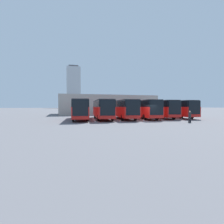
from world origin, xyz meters
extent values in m
plane|color=#5B5B60|center=(0.00, 0.00, 0.00)|extent=(600.00, 600.00, 0.00)
cube|color=red|center=(-9.61, -6.49, 1.32)|extent=(3.76, 12.38, 1.74)
cube|color=black|center=(-9.61, -6.49, 2.72)|extent=(3.70, 12.19, 1.07)
cube|color=black|center=(-8.96, -0.41, 2.10)|extent=(2.17, 0.27, 2.31)
cube|color=red|center=(-8.96, -0.41, 0.67)|extent=(2.34, 0.31, 0.40)
cube|color=#333338|center=(-9.61, -6.49, 3.32)|extent=(3.61, 11.88, 0.12)
cylinder|color=black|center=(-10.28, -2.61, 0.50)|extent=(0.40, 1.02, 0.99)
cylinder|color=black|center=(-8.13, -2.85, 0.50)|extent=(0.40, 1.02, 0.99)
cylinder|color=black|center=(-11.09, -10.13, 0.50)|extent=(0.40, 1.02, 0.99)
cylinder|color=black|center=(-8.94, -10.36, 0.50)|extent=(0.40, 1.02, 0.99)
cube|color=#9E9E99|center=(-7.69, -4.66, 0.07)|extent=(0.90, 6.12, 0.15)
cube|color=red|center=(-5.77, -6.53, 1.32)|extent=(3.76, 12.38, 1.74)
cube|color=black|center=(-5.77, -6.53, 2.72)|extent=(3.70, 12.19, 1.07)
cube|color=black|center=(-5.11, -0.45, 2.10)|extent=(2.17, 0.27, 2.31)
cube|color=red|center=(-5.11, -0.45, 0.67)|extent=(2.34, 0.31, 0.40)
cube|color=#333338|center=(-5.77, -6.53, 3.32)|extent=(3.61, 11.88, 0.12)
cylinder|color=black|center=(-6.44, -2.65, 0.50)|extent=(0.40, 1.02, 0.99)
cylinder|color=black|center=(-4.28, -2.89, 0.50)|extent=(0.40, 1.02, 0.99)
cylinder|color=black|center=(-7.25, -10.17, 0.50)|extent=(0.40, 1.02, 0.99)
cylinder|color=black|center=(-5.09, -10.40, 0.50)|extent=(0.40, 1.02, 0.99)
cube|color=#9E9E99|center=(-3.84, -4.70, 0.07)|extent=(0.90, 6.12, 0.15)
cube|color=red|center=(-1.92, -5.71, 1.32)|extent=(3.76, 12.38, 1.74)
cube|color=black|center=(-1.92, -5.71, 2.72)|extent=(3.70, 12.19, 1.07)
cube|color=black|center=(-1.27, 0.36, 2.10)|extent=(2.17, 0.27, 2.31)
cube|color=red|center=(-1.27, 0.37, 0.67)|extent=(2.34, 0.31, 0.40)
cube|color=#333338|center=(-1.92, -5.71, 3.32)|extent=(3.61, 11.88, 0.12)
cylinder|color=black|center=(-2.60, -1.84, 0.50)|extent=(0.40, 1.02, 0.99)
cylinder|color=black|center=(-0.44, -2.07, 0.50)|extent=(0.40, 1.02, 0.99)
cylinder|color=black|center=(-3.41, -9.35, 0.50)|extent=(0.40, 1.02, 0.99)
cylinder|color=black|center=(-1.25, -9.58, 0.50)|extent=(0.40, 1.02, 0.99)
cube|color=#9E9E99|center=(0.00, -3.88, 0.07)|extent=(0.90, 6.12, 0.15)
cube|color=red|center=(1.92, -5.85, 1.32)|extent=(3.76, 12.38, 1.74)
cube|color=black|center=(1.92, -5.85, 2.72)|extent=(3.70, 12.19, 1.07)
cube|color=black|center=(2.58, 0.22, 2.10)|extent=(2.17, 0.27, 2.31)
cube|color=red|center=(2.58, 0.22, 0.67)|extent=(2.34, 0.31, 0.40)
cube|color=#333338|center=(1.92, -5.85, 3.32)|extent=(3.61, 11.88, 0.12)
cylinder|color=black|center=(1.25, -1.98, 0.50)|extent=(0.40, 1.02, 0.99)
cylinder|color=black|center=(3.41, -2.21, 0.50)|extent=(0.40, 1.02, 0.99)
cylinder|color=black|center=(0.44, -9.49, 0.50)|extent=(0.40, 1.02, 0.99)
cylinder|color=black|center=(2.60, -9.73, 0.50)|extent=(0.40, 1.02, 0.99)
cube|color=#9E9E99|center=(3.84, -4.03, 0.07)|extent=(0.90, 6.12, 0.15)
cube|color=red|center=(5.77, -6.01, 1.32)|extent=(3.76, 12.38, 1.74)
cube|color=black|center=(5.77, -6.01, 2.72)|extent=(3.70, 12.19, 1.07)
cube|color=black|center=(6.42, 0.06, 2.10)|extent=(2.17, 0.27, 2.31)
cube|color=red|center=(6.42, 0.06, 0.67)|extent=(2.34, 0.31, 0.40)
cube|color=#333338|center=(5.77, -6.01, 3.32)|extent=(3.61, 11.88, 0.12)
cylinder|color=black|center=(5.09, -2.14, 0.50)|extent=(0.40, 1.02, 0.99)
cylinder|color=black|center=(7.25, -2.37, 0.50)|extent=(0.40, 1.02, 0.99)
cylinder|color=black|center=(4.28, -9.65, 0.50)|extent=(0.40, 1.02, 0.99)
cylinder|color=black|center=(6.44, -9.89, 0.50)|extent=(0.40, 1.02, 0.99)
cube|color=#9E9E99|center=(7.69, -4.19, 0.07)|extent=(0.90, 6.12, 0.15)
cube|color=red|center=(9.61, -6.15, 1.32)|extent=(3.76, 12.38, 1.74)
cube|color=black|center=(9.61, -6.15, 2.72)|extent=(3.70, 12.19, 1.07)
cube|color=black|center=(10.26, -0.08, 2.10)|extent=(2.17, 0.27, 2.31)
cube|color=red|center=(10.27, -0.08, 0.67)|extent=(2.34, 0.31, 0.40)
cube|color=#333338|center=(9.61, -6.15, 3.32)|extent=(3.61, 11.88, 0.12)
cylinder|color=black|center=(8.94, -2.28, 0.50)|extent=(0.40, 1.02, 0.99)
cylinder|color=black|center=(11.09, -2.51, 0.50)|extent=(0.40, 1.02, 0.99)
cylinder|color=black|center=(8.13, -9.79, 0.50)|extent=(0.40, 1.02, 0.99)
cylinder|color=black|center=(10.28, -10.02, 0.50)|extent=(0.40, 1.02, 0.99)
cylinder|color=black|center=(-4.37, 3.74, 0.40)|extent=(0.24, 0.24, 0.80)
cylinder|color=black|center=(-4.55, 3.82, 0.40)|extent=(0.24, 0.24, 0.80)
cylinder|color=#262628|center=(-4.46, 3.78, 1.12)|extent=(0.49, 0.49, 0.63)
sphere|color=tan|center=(-4.46, 3.78, 1.55)|extent=(0.22, 0.22, 0.22)
cube|color=#A8A399|center=(0.00, -26.09, 2.69)|extent=(26.99, 12.77, 5.38)
cube|color=silver|center=(0.00, -33.97, 5.13)|extent=(26.99, 3.00, 0.24)
cylinder|color=slate|center=(-9.45, -35.07, 2.57)|extent=(0.20, 0.20, 5.13)
cylinder|color=slate|center=(9.45, -35.07, 2.57)|extent=(0.20, 0.20, 5.13)
cube|color=#ADB2B7|center=(-4.40, -238.61, 29.63)|extent=(19.22, 19.22, 59.26)
cube|color=#4C4C51|center=(-4.40, -238.61, 60.46)|extent=(13.45, 13.45, 2.40)
camera|label=1|loc=(12.76, 24.11, 2.26)|focal=28.00mm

